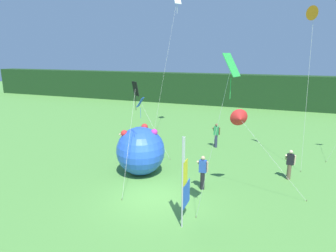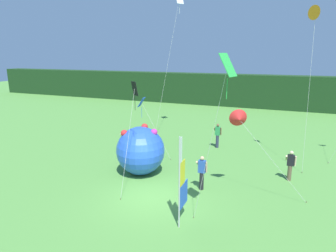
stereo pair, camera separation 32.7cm
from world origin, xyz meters
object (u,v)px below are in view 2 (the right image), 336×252
(person_mid_field, at_px, (202,172))
(kite_blue_diamond_5, at_px, (143,105))
(person_far_right, at_px, (290,165))
(banner_flag, at_px, (182,183))
(kite_green_diamond_3, at_px, (226,74))
(kite_red_delta_6, at_px, (239,119))
(inflatable_balloon, at_px, (141,150))
(person_far_left, at_px, (218,135))
(kite_black_diamond_2, at_px, (134,96))
(person_near_banner, at_px, (125,141))
(kite_orange_delta_0, at_px, (316,13))
(kite_white_diamond_1, at_px, (178,8))

(person_mid_field, bearing_deg, kite_blue_diamond_5, 142.97)
(person_far_right, bearing_deg, banner_flag, -123.51)
(person_mid_field, xyz_separation_m, kite_green_diamond_3, (1.63, -3.39, 5.08))
(person_mid_field, distance_m, kite_red_delta_6, 3.26)
(inflatable_balloon, xyz_separation_m, kite_blue_diamond_5, (-1.48, 3.28, 1.99))
(kite_blue_diamond_5, bearing_deg, person_far_right, -6.81)
(person_far_left, bearing_deg, kite_black_diamond_2, -106.93)
(person_far_left, height_order, person_far_right, person_far_left)
(banner_flag, bearing_deg, kite_black_diamond_2, 145.14)
(person_far_right, distance_m, kite_blue_diamond_5, 9.77)
(person_near_banner, relative_size, kite_black_diamond_2, 0.32)
(person_far_left, height_order, kite_orange_delta_0, kite_orange_delta_0)
(person_mid_field, height_order, kite_red_delta_6, kite_red_delta_6)
(person_near_banner, distance_m, person_mid_field, 7.12)
(person_near_banner, height_order, kite_orange_delta_0, kite_orange_delta_0)
(person_near_banner, height_order, kite_white_diamond_1, kite_white_diamond_1)
(banner_flag, height_order, person_far_left, banner_flag)
(kite_orange_delta_0, xyz_separation_m, kite_white_diamond_1, (-9.70, 4.22, 1.34))
(kite_white_diamond_1, bearing_deg, kite_green_diamond_3, -63.60)
(banner_flag, xyz_separation_m, person_far_left, (-0.84, 10.26, -0.84))
(kite_green_diamond_3, bearing_deg, banner_flag, 175.71)
(banner_flag, xyz_separation_m, kite_black_diamond_2, (-3.27, 2.28, 2.96))
(person_mid_field, bearing_deg, kite_orange_delta_0, 50.86)
(banner_flag, xyz_separation_m, kite_orange_delta_0, (4.62, 9.03, 7.08))
(kite_white_diamond_1, xyz_separation_m, kite_green_diamond_3, (6.64, -13.37, -4.19))
(inflatable_balloon, bearing_deg, kite_red_delta_6, -5.05)
(kite_orange_delta_0, bearing_deg, kite_black_diamond_2, -139.41)
(person_far_right, xyz_separation_m, kite_white_diamond_1, (-9.14, 7.14, 9.33))
(person_far_right, height_order, kite_blue_diamond_5, kite_blue_diamond_5)
(person_far_left, distance_m, kite_green_diamond_3, 11.80)
(person_far_left, distance_m, person_far_right, 6.41)
(inflatable_balloon, xyz_separation_m, kite_black_diamond_2, (0.59, -1.68, 3.38))
(banner_flag, bearing_deg, person_far_left, 94.66)
(person_near_banner, bearing_deg, kite_green_diamond_3, -39.99)
(person_far_left, relative_size, kite_orange_delta_0, 0.19)
(person_mid_field, bearing_deg, person_near_banner, 152.58)
(kite_black_diamond_2, bearing_deg, person_near_banner, 126.20)
(banner_flag, distance_m, kite_white_diamond_1, 16.51)
(person_far_left, xyz_separation_m, kite_orange_delta_0, (5.45, -1.23, 7.92))
(person_mid_field, xyz_separation_m, person_far_left, (-0.76, 6.99, 0.01))
(banner_flag, xyz_separation_m, kite_blue_diamond_5, (-5.33, 7.24, 1.57))
(person_mid_field, relative_size, kite_white_diamond_1, 0.16)
(person_mid_field, xyz_separation_m, kite_black_diamond_2, (-3.19, -0.99, 3.80))
(person_far_right, height_order, kite_black_diamond_2, kite_black_diamond_2)
(banner_flag, relative_size, kite_blue_diamond_5, 0.97)
(person_far_right, bearing_deg, kite_blue_diamond_5, 173.19)
(person_far_left, relative_size, inflatable_balloon, 0.63)
(kite_white_diamond_1, height_order, kite_blue_diamond_5, kite_white_diamond_1)
(person_near_banner, height_order, kite_green_diamond_3, kite_green_diamond_3)
(banner_flag, relative_size, kite_orange_delta_0, 0.40)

